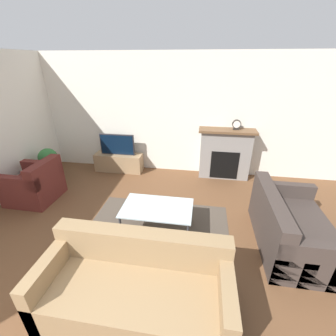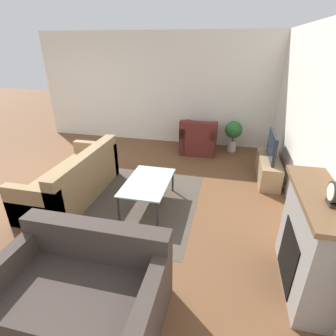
{
  "view_description": "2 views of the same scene",
  "coord_description": "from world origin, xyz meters",
  "px_view_note": "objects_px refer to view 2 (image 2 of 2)",
  "views": [
    {
      "loc": [
        0.87,
        -0.53,
        2.5
      ],
      "look_at": [
        0.32,
        2.97,
        0.8
      ],
      "focal_mm": 24.0,
      "sensor_mm": 36.0,
      "label": 1
    },
    {
      "loc": [
        3.74,
        3.45,
        2.39
      ],
      "look_at": [
        0.44,
        2.68,
        0.79
      ],
      "focal_mm": 28.0,
      "sensor_mm": 36.0,
      "label": 2
    }
  ],
  "objects_px": {
    "armchair_by_window": "(199,140)",
    "mantel_clock": "(335,193)",
    "couch_loveseat": "(84,291)",
    "potted_plant": "(233,132)",
    "tv": "(272,146)",
    "couch_sectional": "(74,181)",
    "coffee_table": "(148,183)"
  },
  "relations": [
    {
      "from": "armchair_by_window",
      "to": "coffee_table",
      "type": "height_order",
      "value": "armchair_by_window"
    },
    {
      "from": "armchair_by_window",
      "to": "potted_plant",
      "type": "height_order",
      "value": "armchair_by_window"
    },
    {
      "from": "couch_loveseat",
      "to": "mantel_clock",
      "type": "bearing_deg",
      "value": 17.08
    },
    {
      "from": "armchair_by_window",
      "to": "mantel_clock",
      "type": "relative_size",
      "value": 3.98
    },
    {
      "from": "couch_sectional",
      "to": "couch_loveseat",
      "type": "height_order",
      "value": "same"
    },
    {
      "from": "tv",
      "to": "coffee_table",
      "type": "bearing_deg",
      "value": -55.41
    },
    {
      "from": "armchair_by_window",
      "to": "mantel_clock",
      "type": "xyz_separation_m",
      "value": [
        3.87,
        1.57,
        0.96
      ]
    },
    {
      "from": "couch_loveseat",
      "to": "armchair_by_window",
      "type": "bearing_deg",
      "value": 83.28
    },
    {
      "from": "mantel_clock",
      "to": "couch_loveseat",
      "type": "bearing_deg",
      "value": -72.92
    },
    {
      "from": "tv",
      "to": "armchair_by_window",
      "type": "distance_m",
      "value": 1.92
    },
    {
      "from": "couch_loveseat",
      "to": "coffee_table",
      "type": "xyz_separation_m",
      "value": [
        -1.98,
        0.03,
        0.1
      ]
    },
    {
      "from": "mantel_clock",
      "to": "coffee_table",
      "type": "bearing_deg",
      "value": -122.77
    },
    {
      "from": "couch_loveseat",
      "to": "mantel_clock",
      "type": "height_order",
      "value": "mantel_clock"
    },
    {
      "from": "tv",
      "to": "couch_loveseat",
      "type": "height_order",
      "value": "tv"
    },
    {
      "from": "tv",
      "to": "couch_sectional",
      "type": "bearing_deg",
      "value": -66.82
    },
    {
      "from": "couch_sectional",
      "to": "armchair_by_window",
      "type": "bearing_deg",
      "value": 144.93
    },
    {
      "from": "tv",
      "to": "mantel_clock",
      "type": "relative_size",
      "value": 3.88
    },
    {
      "from": "couch_sectional",
      "to": "potted_plant",
      "type": "distance_m",
      "value": 3.82
    },
    {
      "from": "tv",
      "to": "couch_sectional",
      "type": "height_order",
      "value": "tv"
    },
    {
      "from": "couch_sectional",
      "to": "mantel_clock",
      "type": "distance_m",
      "value": 3.75
    },
    {
      "from": "couch_sectional",
      "to": "mantel_clock",
      "type": "height_order",
      "value": "mantel_clock"
    },
    {
      "from": "couch_sectional",
      "to": "mantel_clock",
      "type": "xyz_separation_m",
      "value": [
        1.3,
        3.38,
        0.97
      ]
    },
    {
      "from": "couch_loveseat",
      "to": "potted_plant",
      "type": "bearing_deg",
      "value": 74.27
    },
    {
      "from": "couch_sectional",
      "to": "armchair_by_window",
      "type": "height_order",
      "value": "same"
    },
    {
      "from": "couch_sectional",
      "to": "coffee_table",
      "type": "xyz_separation_m",
      "value": [
        -0.04,
        1.3,
        0.1
      ]
    },
    {
      "from": "tv",
      "to": "armchair_by_window",
      "type": "relative_size",
      "value": 0.97
    },
    {
      "from": "mantel_clock",
      "to": "armchair_by_window",
      "type": "bearing_deg",
      "value": -157.86
    },
    {
      "from": "mantel_clock",
      "to": "couch_sectional",
      "type": "bearing_deg",
      "value": -111.07
    },
    {
      "from": "coffee_table",
      "to": "mantel_clock",
      "type": "xyz_separation_m",
      "value": [
        1.34,
        2.08,
        0.87
      ]
    },
    {
      "from": "tv",
      "to": "mantel_clock",
      "type": "height_order",
      "value": "mantel_clock"
    },
    {
      "from": "armchair_by_window",
      "to": "mantel_clock",
      "type": "distance_m",
      "value": 4.29
    },
    {
      "from": "potted_plant",
      "to": "couch_sectional",
      "type": "bearing_deg",
      "value": -43.06
    }
  ]
}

